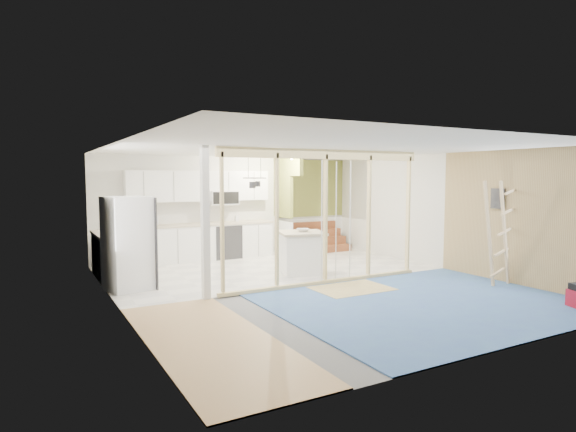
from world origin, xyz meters
TOP-DOWN VIEW (x-y plane):
  - room at (0.00, 0.00)m, footprint 7.01×8.01m
  - floor_overlays at (0.07, 0.06)m, footprint 7.00×8.00m
  - stud_frame at (-0.24, -0.00)m, footprint 4.66×0.14m
  - base_cabinets at (-1.61, 3.36)m, footprint 4.45×2.24m
  - upper_cabinets at (-0.84, 3.82)m, footprint 3.60×0.41m
  - green_partition at (2.04, 3.66)m, footprint 2.25×1.51m
  - pot_rack at (-0.31, 1.89)m, footprint 0.52×0.52m
  - sheathing_panel at (3.48, -2.00)m, footprint 0.02×4.00m
  - electrical_panel at (3.43, -1.40)m, footprint 0.04×0.30m
  - ceiling_light at (1.40, 3.00)m, footprint 0.32×0.32m
  - fridge at (-3.10, 1.33)m, footprint 0.90×0.87m
  - island at (0.42, 1.10)m, footprint 1.15×1.15m
  - bowl at (0.46, 1.11)m, footprint 0.34×0.34m
  - soap_bottle_a at (-1.99, 3.81)m, footprint 0.12×0.12m
  - soap_bottle_b at (0.06, 3.77)m, footprint 0.09×0.09m
  - ladder at (3.04, -1.75)m, footprint 1.07×0.12m

SIDE VIEW (x-z plane):
  - floor_overlays at x=0.07m, z-range 0.00..0.02m
  - island at x=0.42m, z-range 0.00..0.91m
  - base_cabinets at x=-1.61m, z-range 0.00..0.93m
  - fridge at x=-3.10m, z-range 0.00..1.72m
  - bowl at x=0.46m, z-range 0.91..0.97m
  - green_partition at x=2.04m, z-range -0.36..2.24m
  - ladder at x=3.04m, z-range 0.02..2.01m
  - soap_bottle_b at x=0.06m, z-range 0.93..1.13m
  - soap_bottle_a at x=-1.99m, z-range 0.93..1.21m
  - sheathing_panel at x=3.48m, z-range 0.00..2.60m
  - room at x=0.00m, z-range 0.00..2.61m
  - stud_frame at x=-0.24m, z-range 0.29..2.89m
  - electrical_panel at x=3.43m, z-range 1.45..1.85m
  - upper_cabinets at x=-0.84m, z-range 1.39..2.25m
  - pot_rack at x=-0.31m, z-range 1.64..2.36m
  - ceiling_light at x=1.40m, z-range 2.50..2.58m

